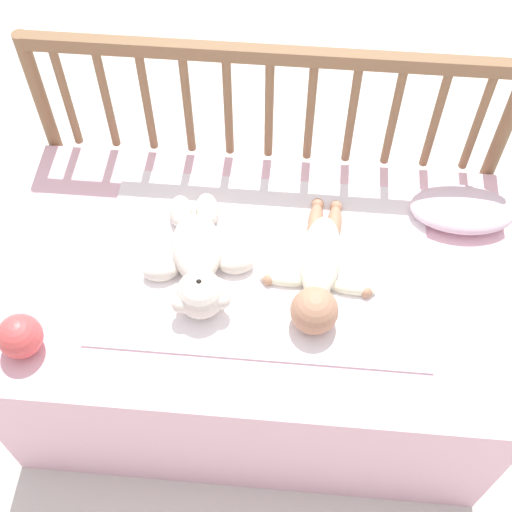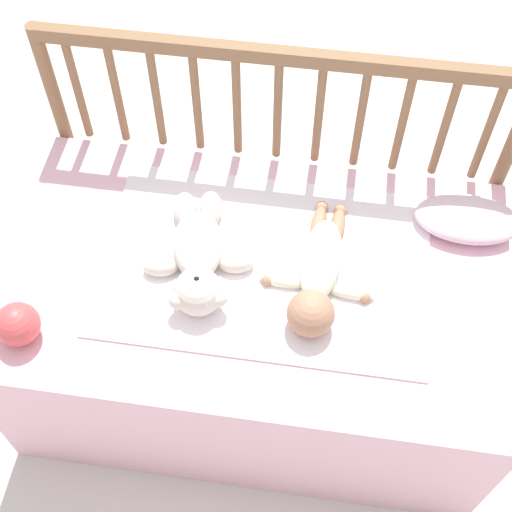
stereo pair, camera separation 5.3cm
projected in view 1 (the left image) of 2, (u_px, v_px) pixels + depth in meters
ground_plane at (256, 364)px, 2.09m from camera, size 12.00×12.00×0.00m
crib_mattress at (256, 323)px, 1.88m from camera, size 1.20×0.72×0.49m
crib_rail at (269, 125)px, 1.81m from camera, size 1.20×0.04×0.84m
blanket at (264, 262)px, 1.70m from camera, size 0.77×0.51×0.01m
teddy_bear at (198, 261)px, 1.65m from camera, size 0.27×0.37×0.11m
baby at (319, 272)px, 1.63m from camera, size 0.27×0.40×0.11m
small_pillow at (462, 209)px, 1.75m from camera, size 0.26×0.15×0.06m
toy_ball at (20, 336)px, 1.53m from camera, size 0.10×0.10×0.10m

